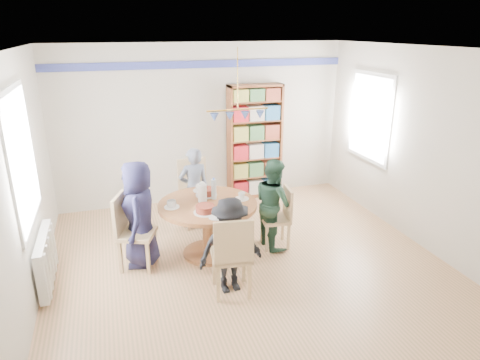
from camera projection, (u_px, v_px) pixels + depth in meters
name	position (u px, v px, depth m)	size (l,w,h in m)	color
ground	(249.00, 266.00, 5.54)	(5.00, 5.00, 0.00)	tan
room_shell	(211.00, 128.00, 5.69)	(5.00, 5.00, 5.00)	white
radiator	(46.00, 260.00, 5.01)	(0.12, 1.00, 0.60)	silver
dining_table	(208.00, 217.00, 5.66)	(1.30, 1.30, 0.75)	brown
chair_left	(130.00, 228.00, 5.37)	(0.56, 0.56, 0.98)	#D6B184
chair_right	(280.00, 214.00, 5.93)	(0.42, 0.42, 0.85)	#D6B184
chair_far	(194.00, 189.00, 6.62)	(0.48, 0.48, 1.02)	#D6B184
chair_near	(232.00, 253.00, 4.76)	(0.49, 0.49, 0.99)	#D6B184
person_left	(139.00, 214.00, 5.40)	(0.68, 0.44, 1.39)	#181733
person_right	(274.00, 203.00, 5.89)	(0.62, 0.48, 1.27)	#1C3829
person_far	(194.00, 189.00, 6.42)	(0.46, 0.30, 1.27)	gray
person_near	(230.00, 246.00, 4.85)	(0.75, 0.43, 1.16)	black
bookshelf	(255.00, 143.00, 7.56)	(0.96, 0.29, 2.01)	brown
tableware	(205.00, 198.00, 5.59)	(1.13, 1.13, 0.30)	white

